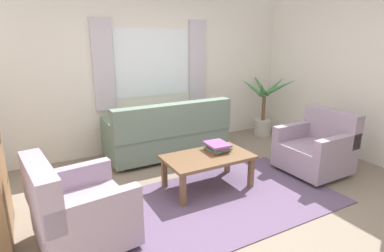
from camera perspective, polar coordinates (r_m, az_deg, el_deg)
The scene contains 11 objects.
ground_plane at distance 3.86m, azimuth 6.25°, elevation -13.24°, with size 6.24×6.24×0.00m, color gray.
wall_back at distance 5.40m, azimuth -7.33°, elevation 9.78°, with size 5.32×0.12×2.60m, color silver.
wall_right at distance 5.40m, azimuth 30.78°, elevation 7.67°, with size 0.12×4.40×2.60m, color silver.
window_with_curtains at distance 5.31m, azimuth -7.04°, elevation 11.31°, with size 1.98×0.07×1.40m.
area_rug at distance 3.86m, azimuth 6.25°, elevation -13.17°, with size 2.64×1.61×0.01m, color #604C6B.
couch at distance 5.01m, azimuth -4.39°, elevation -1.57°, with size 1.90×0.82×0.92m.
armchair_left at distance 3.13m, azimuth -20.31°, elevation -14.34°, with size 0.91×0.93×0.88m.
armchair_right at distance 4.77m, azimuth 21.82°, elevation -3.80°, with size 0.84×0.86×0.88m.
coffee_table at distance 3.96m, azimuth 2.92°, elevation -6.21°, with size 1.10×0.64×0.44m.
book_stack_on_table at distance 4.09m, azimuth 4.68°, elevation -3.81°, with size 0.30×0.34×0.11m.
potted_plant at distance 6.21m, azimuth 13.05°, elevation 3.11°, with size 0.92×1.13×1.20m.
Camera 1 is at (-1.97, -2.73, 1.89)m, focal length 29.19 mm.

